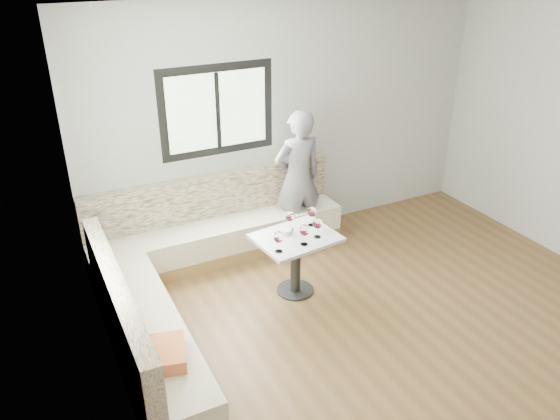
% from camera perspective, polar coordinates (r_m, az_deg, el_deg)
% --- Properties ---
extents(room, '(5.01, 5.01, 2.81)m').
position_cam_1_polar(room, '(4.52, 14.65, 0.79)').
color(room, brown).
rests_on(room, ground).
extents(banquette, '(2.90, 2.80, 0.95)m').
position_cam_1_polar(banquette, '(5.59, -9.33, -6.07)').
color(banquette, brown).
rests_on(banquette, ground).
extents(table, '(0.86, 0.70, 0.65)m').
position_cam_1_polar(table, '(5.52, 1.65, -4.24)').
color(table, black).
rests_on(table, ground).
extents(person, '(0.60, 0.39, 1.63)m').
position_cam_1_polar(person, '(6.35, 1.87, 3.37)').
color(person, slate).
rests_on(person, ground).
extents(olive_ramekin, '(0.11, 0.11, 0.04)m').
position_cam_1_polar(olive_ramekin, '(5.48, 0.69, -2.23)').
color(olive_ramekin, white).
rests_on(olive_ramekin, table).
extents(wine_glass_a, '(0.10, 0.10, 0.22)m').
position_cam_1_polar(wine_glass_a, '(5.10, -0.15, -2.91)').
color(wine_glass_a, white).
rests_on(wine_glass_a, table).
extents(wine_glass_b, '(0.10, 0.10, 0.22)m').
position_cam_1_polar(wine_glass_b, '(5.22, 2.56, -2.18)').
color(wine_glass_b, white).
rests_on(wine_glass_b, table).
extents(wine_glass_c, '(0.10, 0.10, 0.22)m').
position_cam_1_polar(wine_glass_c, '(5.36, 3.95, -1.43)').
color(wine_glass_c, white).
rests_on(wine_glass_c, table).
extents(wine_glass_d, '(0.10, 0.10, 0.22)m').
position_cam_1_polar(wine_glass_d, '(5.48, 1.06, -0.69)').
color(wine_glass_d, white).
rests_on(wine_glass_d, table).
extents(wine_glass_e, '(0.10, 0.10, 0.22)m').
position_cam_1_polar(wine_glass_e, '(5.58, 3.35, -0.22)').
color(wine_glass_e, white).
rests_on(wine_glass_e, table).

